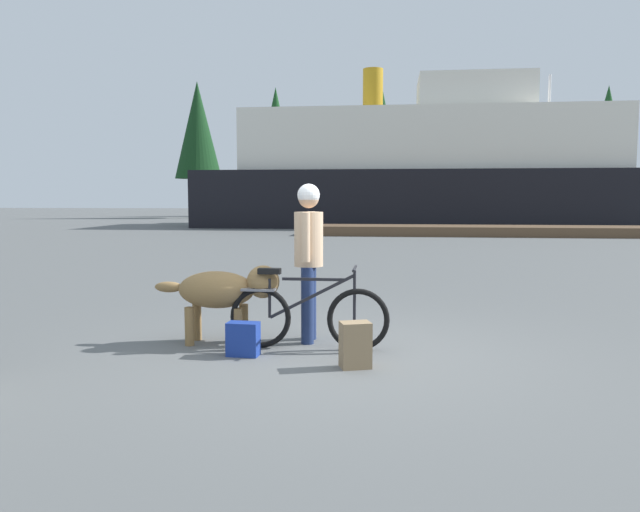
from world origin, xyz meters
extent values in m
plane|color=#595B5B|center=(0.00, 0.00, 0.00)|extent=(160.00, 160.00, 0.00)
torus|color=black|center=(0.18, 0.28, 0.33)|extent=(0.66, 0.06, 0.66)
torus|color=black|center=(-0.86, 0.28, 0.33)|extent=(0.66, 0.06, 0.66)
cube|color=black|center=(-0.29, 0.28, 0.75)|extent=(0.67, 0.03, 0.03)
cube|color=black|center=(-0.31, 0.28, 0.57)|extent=(0.90, 0.03, 0.49)
cylinder|color=black|center=(-0.76, 0.28, 0.54)|extent=(0.03, 0.03, 0.42)
cylinder|color=black|center=(0.14, 0.28, 0.59)|extent=(0.03, 0.03, 0.52)
cube|color=black|center=(-0.76, 0.28, 0.83)|extent=(0.24, 0.10, 0.06)
cylinder|color=black|center=(0.14, 0.28, 0.87)|extent=(0.03, 0.44, 0.03)
cube|color=slate|center=(-0.88, 0.28, 0.63)|extent=(0.36, 0.14, 0.02)
cylinder|color=navy|center=(-0.39, 0.75, 0.42)|extent=(0.14, 0.14, 0.85)
cylinder|color=navy|center=(-0.39, 0.53, 0.42)|extent=(0.14, 0.14, 0.85)
cylinder|color=#D8B28C|center=(-0.39, 0.64, 1.15)|extent=(0.32, 0.32, 0.60)
cylinder|color=#D8B28C|center=(-0.39, 0.86, 1.18)|extent=(0.09, 0.09, 0.53)
cylinder|color=#D8B28C|center=(-0.39, 0.42, 1.18)|extent=(0.09, 0.09, 0.53)
sphere|color=tan|center=(-0.39, 0.64, 1.60)|extent=(0.23, 0.23, 0.23)
sphere|color=white|center=(-0.39, 0.64, 1.63)|extent=(0.25, 0.25, 0.25)
ellipsoid|color=olive|center=(-1.38, 0.42, 0.60)|extent=(0.85, 0.48, 0.41)
sphere|color=olive|center=(-0.86, 0.42, 0.70)|extent=(0.36, 0.36, 0.36)
ellipsoid|color=olive|center=(-1.93, 0.42, 0.62)|extent=(0.32, 0.12, 0.12)
cylinder|color=olive|center=(-1.11, 0.55, 0.21)|extent=(0.10, 0.10, 0.42)
cylinder|color=olive|center=(-1.11, 0.29, 0.21)|extent=(0.10, 0.10, 0.42)
cylinder|color=olive|center=(-1.65, 0.55, 0.21)|extent=(0.10, 0.10, 0.42)
cylinder|color=olive|center=(-1.65, 0.29, 0.21)|extent=(0.10, 0.10, 0.42)
cube|color=#8C7251|center=(0.19, -0.37, 0.22)|extent=(0.33, 0.28, 0.44)
cube|color=navy|center=(-0.97, -0.07, 0.17)|extent=(0.33, 0.20, 0.35)
cube|color=brown|center=(4.56, 20.40, 0.20)|extent=(15.63, 2.60, 0.40)
cube|color=black|center=(2.30, 28.48, 1.50)|extent=(24.56, 7.55, 3.00)
cube|color=silver|center=(2.30, 28.48, 4.60)|extent=(19.64, 6.34, 3.20)
cube|color=silver|center=(4.76, 28.48, 7.10)|extent=(5.89, 4.53, 1.80)
cylinder|color=#BF8C19|center=(-0.65, 28.48, 7.40)|extent=(1.10, 1.10, 2.40)
ellipsoid|color=navy|center=(8.67, 28.23, 0.45)|extent=(6.41, 1.79, 0.90)
cylinder|color=#B2B2B7|center=(8.67, 28.23, 4.47)|extent=(0.14, 0.14, 7.13)
cylinder|color=#B2B2B7|center=(7.71, 28.23, 2.10)|extent=(2.88, 0.10, 0.10)
cylinder|color=#4C331E|center=(-14.38, 40.18, 1.52)|extent=(0.46, 0.46, 3.03)
cone|color=#143819|center=(-14.38, 40.18, 6.71)|extent=(3.56, 3.56, 7.35)
cylinder|color=#4C331E|center=(-0.47, 40.86, 1.25)|extent=(0.30, 0.30, 2.50)
cone|color=#143819|center=(-0.47, 40.86, 6.36)|extent=(3.29, 3.29, 7.72)
cylinder|color=#4C331E|center=(15.80, 41.03, 1.30)|extent=(0.31, 0.31, 2.59)
cone|color=#19471E|center=(15.80, 41.03, 6.10)|extent=(3.30, 3.30, 7.01)
cylinder|color=#4C331E|center=(-9.45, 46.12, 1.38)|extent=(0.40, 0.40, 2.77)
cone|color=#19471E|center=(-9.45, 46.12, 6.81)|extent=(3.55, 3.55, 8.09)
camera|label=1|loc=(0.54, -6.08, 1.61)|focal=34.55mm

